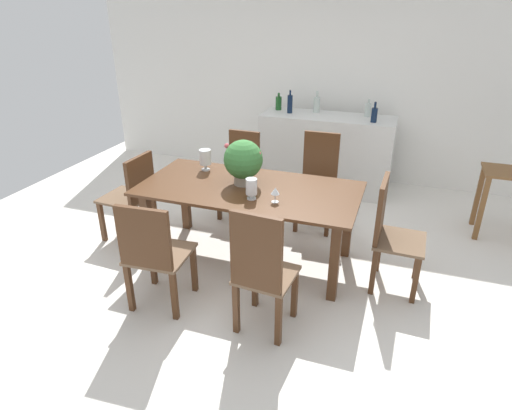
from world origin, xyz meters
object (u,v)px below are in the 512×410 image
crystal_vase_center_near (251,187)px  chair_near_right (261,269)px  flower_centerpiece (243,161)px  chair_far_left (241,170)px  wine_bottle_tall (317,104)px  dining_table (249,198)px  chair_far_right (318,177)px  wine_glass (275,192)px  side_table (508,190)px  wine_bottle_amber (374,115)px  wine_bottle_green (279,103)px  kitchen_counter (326,153)px  chair_head_end (133,193)px  chair_foot_end (390,229)px  wine_bottle_dark (368,110)px  wine_bottle_clear (290,104)px  chair_near_left (153,252)px  crystal_vase_left (205,158)px

crystal_vase_center_near → chair_near_right: bearing=-65.2°
flower_centerpiece → chair_far_left: bearing=112.5°
chair_near_right → wine_bottle_tall: (-0.31, 3.15, 0.53)m
dining_table → chair_far_right: 1.08m
chair_far_right → crystal_vase_center_near: size_ratio=5.62×
wine_glass → side_table: wine_glass is taller
chair_far_left → wine_bottle_amber: wine_bottle_amber is taller
chair_far_left → wine_bottle_green: size_ratio=4.38×
dining_table → kitchen_counter: size_ratio=1.19×
wine_glass → chair_head_end: bearing=171.9°
chair_far_left → chair_foot_end: 1.99m
wine_bottle_tall → wine_bottle_dark: size_ratio=1.25×
wine_bottle_green → wine_bottle_tall: size_ratio=0.82×
chair_near_right → flower_centerpiece: size_ratio=2.49×
wine_bottle_tall → kitchen_counter: bearing=-37.7°
chair_foot_end → wine_bottle_tall: bearing=29.5°
kitchen_counter → crystal_vase_center_near: bearing=-95.6°
chair_near_right → wine_bottle_amber: 2.95m
wine_bottle_amber → wine_bottle_clear: (-1.09, 0.13, 0.03)m
wine_bottle_clear → wine_glass: bearing=-77.5°
chair_near_right → crystal_vase_center_near: chair_near_right is taller
chair_head_end → wine_bottle_green: size_ratio=4.19×
chair_near_left → wine_glass: (0.77, 0.74, 0.32)m
chair_far_right → wine_bottle_amber: bearing=62.9°
flower_centerpiece → chair_near_right: bearing=-62.9°
wine_bottle_tall → chair_head_end: bearing=-123.2°
chair_near_left → crystal_vase_left: crystal_vase_left is taller
chair_near_left → wine_bottle_amber: (1.36, 2.87, 0.55)m
chair_head_end → chair_far_right: (1.74, 0.98, 0.05)m
wine_bottle_tall → wine_bottle_amber: (0.77, -0.28, -0.01)m
wine_bottle_dark → wine_glass: bearing=-101.5°
chair_near_right → kitchen_counter: bearing=-83.3°
flower_centerpiece → wine_glass: size_ratio=3.14×
wine_bottle_tall → wine_bottle_amber: size_ratio=1.12×
chair_foot_end → wine_bottle_green: size_ratio=4.47×
chair_near_right → wine_bottle_green: bearing=-70.9°
chair_near_left → wine_bottle_tall: size_ratio=3.56×
chair_near_left → crystal_vase_center_near: size_ratio=5.20×
chair_foot_end → crystal_vase_left: bearing=83.4°
dining_table → kitchen_counter: kitchen_counter is taller
wine_bottle_dark → wine_bottle_tall: bearing=178.6°
chair_head_end → wine_bottle_clear: (1.10, 2.03, 0.59)m
chair_near_left → chair_near_right: bearing=176.3°
dining_table → wine_bottle_dark: wine_bottle_dark is taller
chair_far_right → wine_bottle_green: bearing=123.9°
wine_bottle_clear → side_table: (2.57, -0.67, -0.59)m
chair_head_end → wine_bottle_tall: 2.67m
chair_near_right → chair_near_left: chair_near_right is taller
wine_bottle_green → kitchen_counter: bearing=-9.8°
crystal_vase_left → chair_head_end: bearing=-158.3°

